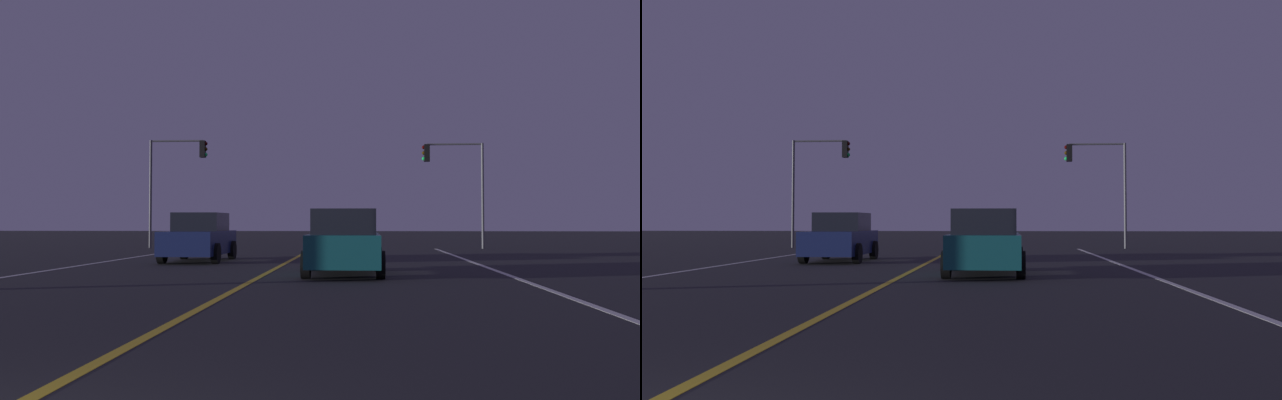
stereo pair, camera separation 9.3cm
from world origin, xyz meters
The scene contains 6 objects.
lane_edge_right centered at (6.32, 12.59, 0.00)m, with size 0.16×37.18×0.01m, color silver.
lane_center_divider centered at (0.00, 12.59, 0.00)m, with size 0.16×37.18×0.01m, color gold.
car_oncoming centered at (-3.15, 19.85, 0.82)m, with size 2.02×4.30×1.70m.
car_lead_same_lane centered at (2.09, 14.25, 0.82)m, with size 2.02×4.30×1.70m.
traffic_light_near_right centered at (7.31, 31.68, 4.08)m, with size 3.19×0.36×5.49m.
traffic_light_near_left centered at (-7.36, 31.68, 4.27)m, with size 3.16×0.36×5.78m.
Camera 2 is at (2.66, -2.93, 1.36)m, focal length 36.97 mm.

